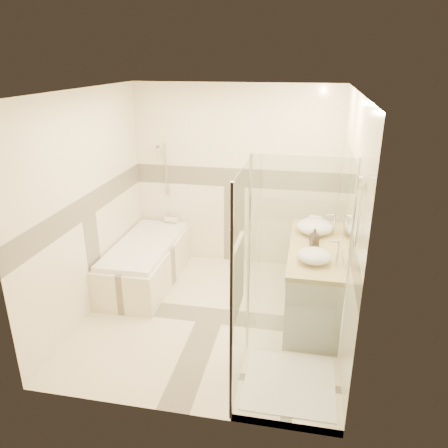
% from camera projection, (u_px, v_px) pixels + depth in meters
% --- Properties ---
extents(room, '(2.82, 3.02, 2.52)m').
position_uv_depth(room, '(216.00, 213.00, 4.60)').
color(room, beige).
rests_on(room, ground).
extents(bathtub, '(0.75, 1.70, 0.56)m').
position_uv_depth(bathtub, '(146.00, 260.00, 5.72)').
color(bathtub, beige).
rests_on(bathtub, ground).
extents(vanity, '(0.58, 1.62, 0.85)m').
position_uv_depth(vanity, '(313.00, 280.00, 4.97)').
color(vanity, white).
rests_on(vanity, ground).
extents(shower_enclosure, '(0.96, 0.93, 2.04)m').
position_uv_depth(shower_enclosure, '(279.00, 336.00, 3.83)').
color(shower_enclosure, beige).
rests_on(shower_enclosure, ground).
extents(vessel_sink_near, '(0.43, 0.43, 0.17)m').
position_uv_depth(vessel_sink_near, '(315.00, 226.00, 5.13)').
color(vessel_sink_near, white).
rests_on(vessel_sink_near, vanity).
extents(vessel_sink_far, '(0.35, 0.35, 0.14)m').
position_uv_depth(vessel_sink_far, '(314.00, 256.00, 4.41)').
color(vessel_sink_far, white).
rests_on(vessel_sink_far, vanity).
extents(faucet_near, '(0.11, 0.03, 0.26)m').
position_uv_depth(faucet_near, '(334.00, 223.00, 5.07)').
color(faucet_near, silver).
rests_on(faucet_near, vanity).
extents(faucet_far, '(0.11, 0.03, 0.26)m').
position_uv_depth(faucet_far, '(337.00, 250.00, 4.34)').
color(faucet_far, silver).
rests_on(faucet_far, vanity).
extents(amenity_bottle_a, '(0.10, 0.11, 0.18)m').
position_uv_depth(amenity_bottle_a, '(314.00, 241.00, 4.72)').
color(amenity_bottle_a, black).
rests_on(amenity_bottle_a, vanity).
extents(amenity_bottle_b, '(0.16, 0.16, 0.16)m').
position_uv_depth(amenity_bottle_b, '(314.00, 236.00, 4.88)').
color(amenity_bottle_b, black).
rests_on(amenity_bottle_b, vanity).
extents(folded_towels, '(0.18, 0.27, 0.08)m').
position_uv_depth(folded_towels, '(314.00, 222.00, 5.40)').
color(folded_towels, white).
rests_on(folded_towels, vanity).
extents(rolled_towel, '(0.19, 0.09, 0.09)m').
position_uv_depth(rolled_towel, '(171.00, 220.00, 6.28)').
color(rolled_towel, white).
rests_on(rolled_towel, bathtub).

